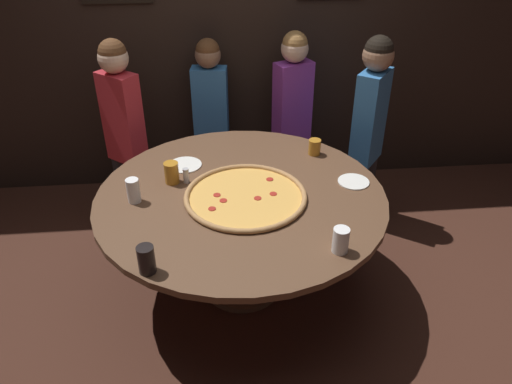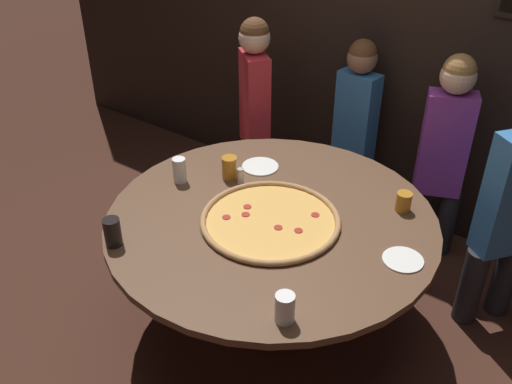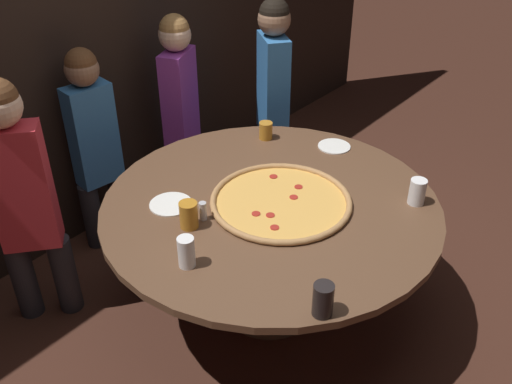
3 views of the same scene
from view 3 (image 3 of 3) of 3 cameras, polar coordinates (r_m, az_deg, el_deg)
The scene contains 16 objects.
ground_plane at distance 3.41m, azimuth 1.30°, elevation -11.37°, with size 24.00×24.00×0.00m, color #422319.
back_wall at distance 3.69m, azimuth -17.36°, elevation 14.61°, with size 6.40×0.08×2.60m.
dining_table at distance 3.00m, azimuth 1.45°, elevation -2.82°, with size 1.75×1.75×0.74m.
giant_pizza at distance 2.92m, azimuth 2.50°, elevation -0.91°, with size 0.73×0.73×0.03m.
drink_cup_far_right at distance 2.29m, azimuth 6.72°, elevation -10.65°, with size 0.08×0.08×0.15m, color black.
drink_cup_far_left at distance 2.51m, azimuth -6.98°, elevation -5.98°, with size 0.08×0.08×0.15m, color white.
drink_cup_centre_back at distance 2.74m, azimuth -6.75°, elevation -2.30°, with size 0.09×0.09×0.14m, color #BC7A23.
drink_cup_by_shaker at distance 3.00m, azimuth 15.83°, elevation 0.03°, with size 0.08×0.08×0.14m, color white.
drink_cup_beside_pizza at distance 3.52m, azimuth 0.98°, elevation 6.16°, with size 0.08×0.08×0.11m, color #BC7A23.
white_plate_right_side at distance 3.47m, azimuth 7.82°, elevation 4.55°, with size 0.20×0.20×0.01m, color white.
white_plate_left_side at distance 2.94m, azimuth -8.51°, elevation -1.22°, with size 0.22×0.22×0.01m, color white.
condiment_shaker at distance 2.80m, azimuth -5.33°, elevation -1.89°, with size 0.04×0.04×0.10m.
diner_far_left at distance 3.12m, azimuth -22.34°, elevation -0.10°, with size 0.35×0.33×1.42m.
diner_side_right at distance 3.64m, azimuth -15.89°, elevation 5.11°, with size 0.34×0.20×1.33m.
diner_far_right at distance 4.01m, azimuth 1.71°, elevation 10.16°, with size 0.32×0.37×1.45m.
diner_side_left at distance 3.92m, azimuth -7.60°, elevation 8.77°, with size 0.37×0.25×1.39m.
Camera 3 is at (-1.93, -1.48, 2.39)m, focal length 40.00 mm.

